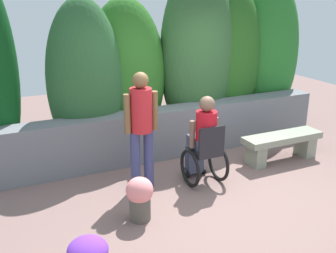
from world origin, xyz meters
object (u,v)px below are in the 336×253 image
Objects in this scene: stone_bench at (282,143)px; person_standing_companion at (141,124)px; person_in_wheelchair at (204,143)px; flower_pot_terracotta_by_wall at (140,196)px.

stone_bench is 0.82× the size of person_standing_companion.
stone_bench is 2.57m from person_standing_companion.
person_in_wheelchair is at bearing -28.68° from person_standing_companion.
stone_bench is 1.05× the size of person_in_wheelchair.
flower_pot_terracotta_by_wall reaches higher than stone_bench.
stone_bench is 2.47× the size of flower_pot_terracotta_by_wall.
flower_pot_terracotta_by_wall is at bearing -160.80° from person_in_wheelchair.
person_in_wheelchair reaches higher than flower_pot_terracotta_by_wall.
person_in_wheelchair is (-1.59, -0.15, 0.32)m from stone_bench.
stone_bench is at bearing -17.58° from person_standing_companion.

